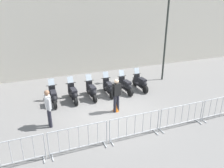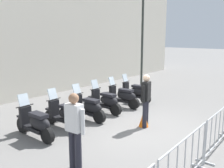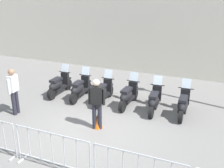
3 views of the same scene
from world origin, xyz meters
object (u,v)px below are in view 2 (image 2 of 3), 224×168
(motorcycle_0, at_px, (36,123))
(motorcycle_3, at_px, (105,101))
(barrier_segment_2, at_px, (219,129))
(barrier_segment_1, at_px, (185,164))
(officer_mid_plaza, at_px, (75,127))
(motorcycle_1, at_px, (65,115))
(officer_near_row_end, at_px, (146,98))
(street_lamp, at_px, (143,25))
(motorcycle_2, at_px, (88,108))
(motorcycle_5, at_px, (135,92))
(motorcycle_4, at_px, (123,97))
(traffic_cone, at_px, (144,118))

(motorcycle_0, xyz_separation_m, motorcycle_3, (3.06, 0.67, 0.00))
(motorcycle_3, bearing_deg, barrier_segment_2, -85.30)
(barrier_segment_1, bearing_deg, officer_mid_plaza, 121.88)
(officer_mid_plaza, bearing_deg, motorcycle_1, 66.27)
(barrier_segment_2, bearing_deg, barrier_segment_1, -168.48)
(officer_near_row_end, relative_size, officer_mid_plaza, 1.00)
(motorcycle_0, xyz_separation_m, barrier_segment_1, (1.19, -4.14, 0.07))
(street_lamp, relative_size, officer_mid_plaza, 3.43)
(street_lamp, bearing_deg, barrier_segment_2, -120.55)
(motorcycle_2, height_order, barrier_segment_1, motorcycle_2)
(motorcycle_2, xyz_separation_m, motorcycle_5, (3.06, 0.70, 0.00))
(motorcycle_4, distance_m, officer_mid_plaza, 5.13)
(motorcycle_1, bearing_deg, street_lamp, 21.76)
(officer_mid_plaza, relative_size, traffic_cone, 3.15)
(officer_near_row_end, xyz_separation_m, officer_mid_plaza, (-3.12, -0.81, 0.00))
(barrier_segment_1, bearing_deg, motorcycle_5, 53.02)
(barrier_segment_1, xyz_separation_m, barrier_segment_2, (2.23, 0.45, 0.00))
(motorcycle_1, bearing_deg, barrier_segment_1, -87.89)
(motorcycle_5, bearing_deg, barrier_segment_2, -109.64)
(barrier_segment_2, bearing_deg, motorcycle_1, 121.70)
(barrier_segment_1, xyz_separation_m, traffic_cone, (1.91, 2.80, -0.25))
(traffic_cone, bearing_deg, officer_near_row_end, -82.11)
(motorcycle_1, height_order, street_lamp, street_lamp)
(motorcycle_5, xyz_separation_m, traffic_cone, (-2.02, -2.41, -0.18))
(motorcycle_3, bearing_deg, officer_near_row_end, -88.63)
(officer_mid_plaza, bearing_deg, motorcycle_5, 32.56)
(barrier_segment_1, bearing_deg, motorcycle_4, 59.50)
(barrier_segment_2, bearing_deg, traffic_cone, 97.68)
(motorcycle_2, bearing_deg, barrier_segment_2, -71.47)
(officer_mid_plaza, xyz_separation_m, traffic_cone, (3.11, 0.87, -0.71))
(motorcycle_1, distance_m, motorcycle_5, 4.18)
(barrier_segment_1, height_order, barrier_segment_2, same)
(barrier_segment_2, bearing_deg, officer_near_row_end, 97.67)
(motorcycle_4, xyz_separation_m, barrier_segment_2, (-0.69, -4.49, 0.07))
(officer_near_row_end, xyz_separation_m, traffic_cone, (-0.01, 0.06, -0.71))
(officer_near_row_end, bearing_deg, motorcycle_4, 65.67)
(motorcycle_3, bearing_deg, officer_mid_plaza, -136.98)
(motorcycle_4, relative_size, street_lamp, 0.29)
(motorcycle_4, bearing_deg, traffic_cone, -115.12)
(motorcycle_4, height_order, motorcycle_5, same)
(motorcycle_2, relative_size, street_lamp, 0.29)
(motorcycle_1, bearing_deg, officer_near_row_end, -37.13)
(motorcycle_5, relative_size, officer_near_row_end, 0.99)
(motorcycle_3, xyz_separation_m, officer_near_row_end, (0.05, -2.06, 0.53))
(motorcycle_1, xyz_separation_m, traffic_cone, (2.07, -1.51, -0.18))
(motorcycle_1, height_order, traffic_cone, motorcycle_1)
(motorcycle_3, relative_size, street_lamp, 0.29)
(motorcycle_1, distance_m, street_lamp, 7.27)
(motorcycle_2, xyz_separation_m, barrier_segment_1, (-0.87, -4.51, 0.07))
(motorcycle_2, xyz_separation_m, motorcycle_3, (1.00, 0.29, 0.00))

